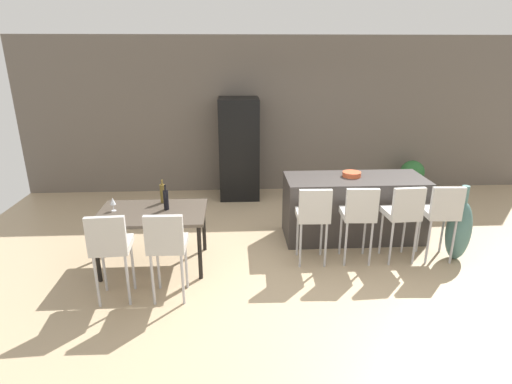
% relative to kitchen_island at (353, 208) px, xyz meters
% --- Properties ---
extents(ground_plane, '(10.00, 10.00, 0.00)m').
position_rel_kitchen_island_xyz_m(ground_plane, '(-0.70, -0.70, -0.46)').
color(ground_plane, tan).
extents(back_wall, '(10.00, 0.12, 2.90)m').
position_rel_kitchen_island_xyz_m(back_wall, '(-0.70, 2.33, 0.99)').
color(back_wall, '#665B51').
rests_on(back_wall, ground_plane).
extents(kitchen_island, '(1.99, 0.78, 0.92)m').
position_rel_kitchen_island_xyz_m(kitchen_island, '(0.00, 0.00, 0.00)').
color(kitchen_island, '#383330').
rests_on(kitchen_island, ground_plane).
extents(bar_chair_left, '(0.41, 0.41, 1.05)m').
position_rel_kitchen_island_xyz_m(bar_chair_left, '(-0.75, -0.77, 0.24)').
color(bar_chair_left, beige).
rests_on(bar_chair_left, ground_plane).
extents(bar_chair_middle, '(0.42, 0.42, 1.05)m').
position_rel_kitchen_island_xyz_m(bar_chair_middle, '(-0.16, -0.77, 0.24)').
color(bar_chair_middle, beige).
rests_on(bar_chair_middle, ground_plane).
extents(bar_chair_right, '(0.42, 0.42, 1.05)m').
position_rel_kitchen_island_xyz_m(bar_chair_right, '(0.41, -0.77, 0.24)').
color(bar_chair_right, beige).
rests_on(bar_chair_right, ground_plane).
extents(bar_chair_far, '(0.42, 0.42, 1.05)m').
position_rel_kitchen_island_xyz_m(bar_chair_far, '(0.91, -0.77, 0.24)').
color(bar_chair_far, beige).
rests_on(bar_chair_far, ground_plane).
extents(dining_table, '(1.33, 0.87, 0.74)m').
position_rel_kitchen_island_xyz_m(dining_table, '(-2.76, -0.69, 0.21)').
color(dining_table, '#4C4238').
rests_on(dining_table, ground_plane).
extents(dining_chair_near, '(0.42, 0.42, 1.05)m').
position_rel_kitchen_island_xyz_m(dining_chair_near, '(-3.05, -1.49, 0.24)').
color(dining_chair_near, beige).
rests_on(dining_chair_near, ground_plane).
extents(dining_chair_far, '(0.41, 0.41, 1.05)m').
position_rel_kitchen_island_xyz_m(dining_chair_far, '(-2.46, -1.49, 0.24)').
color(dining_chair_far, beige).
rests_on(dining_chair_far, ground_plane).
extents(wine_bottle_right, '(0.07, 0.07, 0.33)m').
position_rel_kitchen_island_xyz_m(wine_bottle_right, '(-2.59, -0.64, 0.41)').
color(wine_bottle_right, black).
rests_on(wine_bottle_right, dining_table).
extents(wine_bottle_far, '(0.07, 0.07, 0.31)m').
position_rel_kitchen_island_xyz_m(wine_bottle_far, '(-2.66, -0.38, 0.41)').
color(wine_bottle_far, brown).
rests_on(wine_bottle_far, dining_table).
extents(wine_glass_left, '(0.07, 0.07, 0.17)m').
position_rel_kitchen_island_xyz_m(wine_glass_left, '(-3.24, -0.65, 0.40)').
color(wine_glass_left, silver).
rests_on(wine_glass_left, dining_table).
extents(refrigerator, '(0.72, 0.68, 1.84)m').
position_rel_kitchen_island_xyz_m(refrigerator, '(-1.63, 1.89, 0.46)').
color(refrigerator, black).
rests_on(refrigerator, ground_plane).
extents(fruit_bowl, '(0.26, 0.26, 0.07)m').
position_rel_kitchen_island_xyz_m(fruit_bowl, '(-0.05, 0.05, 0.50)').
color(fruit_bowl, '#C6512D').
rests_on(fruit_bowl, kitchen_island).
extents(floor_vase, '(0.31, 0.31, 1.02)m').
position_rel_kitchen_island_xyz_m(floor_vase, '(1.19, -0.76, -0.04)').
color(floor_vase, '#47706B').
rests_on(floor_vase, ground_plane).
extents(potted_plant, '(0.45, 0.45, 0.64)m').
position_rel_kitchen_island_xyz_m(potted_plant, '(1.69, 1.88, -0.08)').
color(potted_plant, '#38383D').
rests_on(potted_plant, ground_plane).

